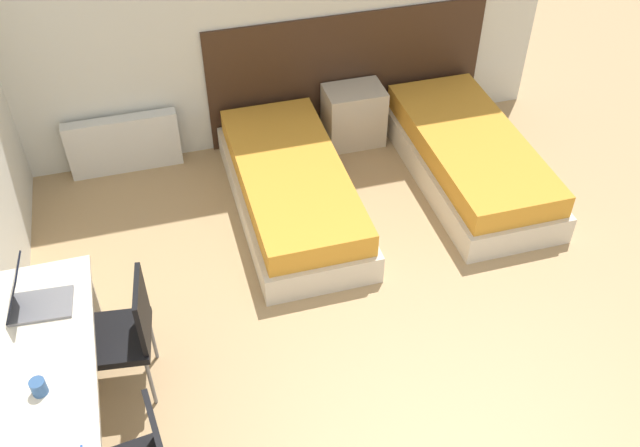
# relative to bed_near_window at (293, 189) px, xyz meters

# --- Properties ---
(headboard_panel) EXTENTS (2.50, 0.03, 1.13)m
(headboard_panel) POSITION_rel_bed_near_window_xyz_m (0.76, 1.00, 0.36)
(headboard_panel) COLOR #382316
(headboard_panel) RESTS_ON ground_plane
(bed_near_window) EXTENTS (0.87, 1.94, 0.43)m
(bed_near_window) POSITION_rel_bed_near_window_xyz_m (0.00, 0.00, 0.00)
(bed_near_window) COLOR beige
(bed_near_window) RESTS_ON ground_plane
(bed_near_door) EXTENTS (0.87, 1.94, 0.43)m
(bed_near_door) POSITION_rel_bed_near_window_xyz_m (1.53, 0.00, 0.00)
(bed_near_door) COLOR beige
(bed_near_door) RESTS_ON ground_plane
(nightstand) EXTENTS (0.51, 0.36, 0.54)m
(nightstand) POSITION_rel_bed_near_window_xyz_m (0.76, 0.79, 0.06)
(nightstand) COLOR beige
(nightstand) RESTS_ON ground_plane
(radiator) EXTENTS (0.94, 0.12, 0.51)m
(radiator) POSITION_rel_bed_near_window_xyz_m (-1.24, 0.92, 0.05)
(radiator) COLOR silver
(radiator) RESTS_ON ground_plane
(desk) EXTENTS (0.55, 1.85, 0.73)m
(desk) POSITION_rel_bed_near_window_xyz_m (-1.77, -1.83, 0.35)
(desk) COLOR beige
(desk) RESTS_ON ground_plane
(chair_near_laptop) EXTENTS (0.46, 0.46, 0.87)m
(chair_near_laptop) POSITION_rel_bed_near_window_xyz_m (-1.36, -1.36, 0.29)
(chair_near_laptop) COLOR black
(chair_near_laptop) RESTS_ON ground_plane
(laptop) EXTENTS (0.37, 0.27, 0.34)m
(laptop) POSITION_rel_bed_near_window_xyz_m (-1.81, -1.26, 0.59)
(laptop) COLOR slate
(laptop) RESTS_ON desk
(mug) EXTENTS (0.08, 0.08, 0.09)m
(mug) POSITION_rel_bed_near_window_xyz_m (-1.78, -1.86, 0.56)
(mug) COLOR #2D5184
(mug) RESTS_ON desk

